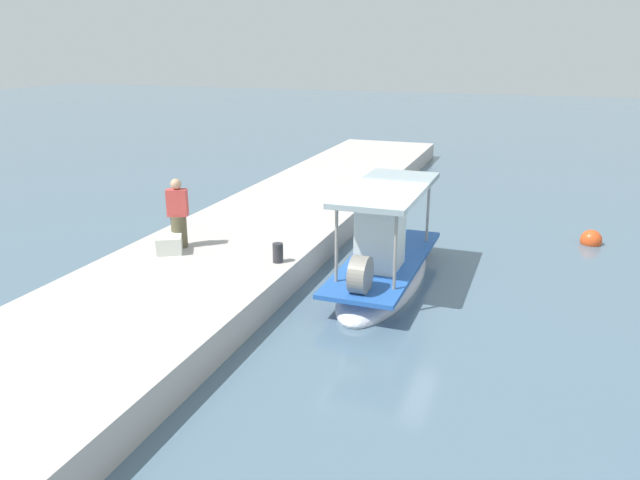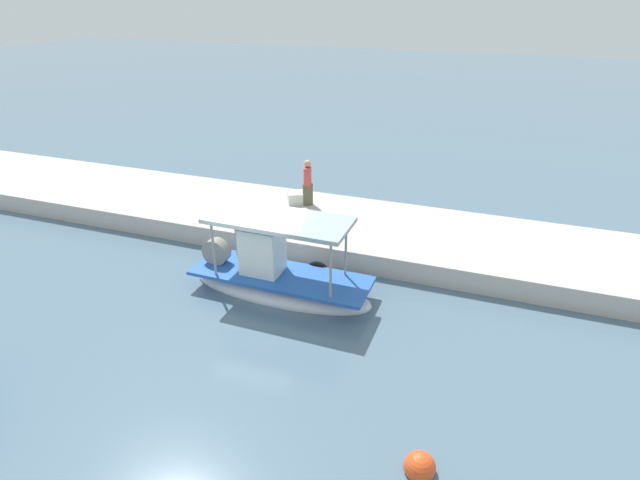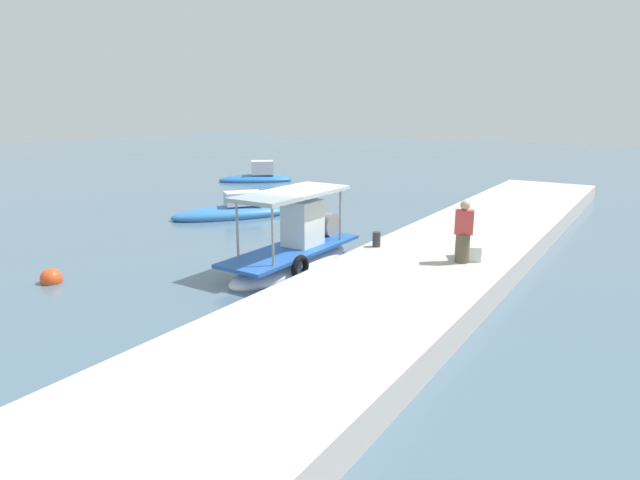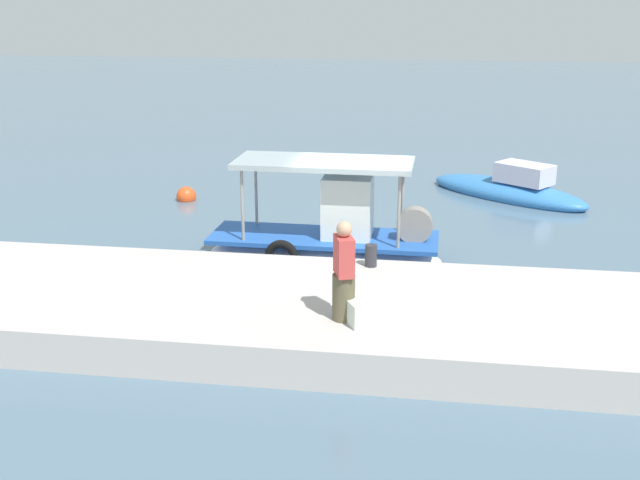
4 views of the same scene
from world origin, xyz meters
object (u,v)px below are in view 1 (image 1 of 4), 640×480
at_px(main_fishing_boat, 384,266).
at_px(marker_buoy, 591,240).
at_px(cargo_crate, 169,244).
at_px(mooring_bollard, 278,253).
at_px(fisherman_near_bollard, 178,216).

xyz_separation_m(main_fishing_boat, marker_buoy, (-4.97, 4.81, -0.33)).
xyz_separation_m(cargo_crate, marker_buoy, (-6.31, 9.73, -0.77)).
distance_m(cargo_crate, marker_buoy, 11.62).
xyz_separation_m(main_fishing_boat, mooring_bollard, (1.16, -2.19, 0.46)).
bearing_deg(mooring_bollard, main_fishing_boat, 117.84).
bearing_deg(main_fishing_boat, marker_buoy, 135.93).
distance_m(fisherman_near_bollard, mooring_bollard, 2.76).
bearing_deg(mooring_bollard, cargo_crate, -86.07).
bearing_deg(fisherman_near_bollard, main_fishing_boat, 100.77).
height_order(fisherman_near_bollard, marker_buoy, fisherman_near_bollard).
xyz_separation_m(fisherman_near_bollard, cargo_crate, (0.41, -0.03, -0.57)).
bearing_deg(marker_buoy, main_fishing_boat, -44.07).
distance_m(mooring_bollard, cargo_crate, 2.73).
bearing_deg(main_fishing_boat, fisherman_near_bollard, -79.23).
relative_size(main_fishing_boat, marker_buoy, 9.21).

